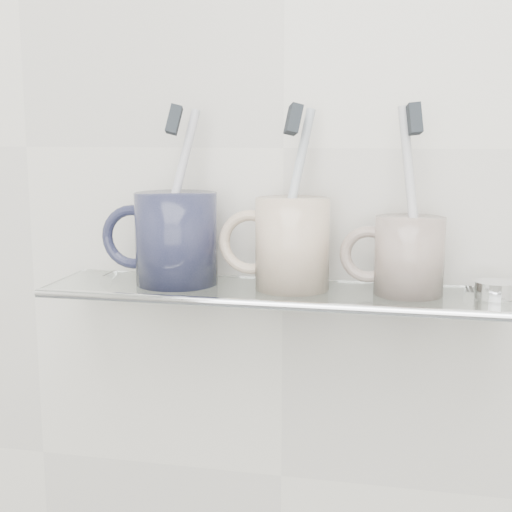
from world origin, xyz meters
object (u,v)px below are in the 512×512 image
(shelf_glass, at_px, (273,292))
(mug_left, at_px, (176,239))
(mug_center, at_px, (292,244))
(mug_right, at_px, (409,256))

(shelf_glass, relative_size, mug_left, 4.90)
(shelf_glass, xyz_separation_m, mug_left, (-0.11, 0.00, 0.06))
(mug_center, xyz_separation_m, mug_right, (0.12, 0.00, -0.01))
(mug_left, bearing_deg, shelf_glass, 10.03)
(shelf_glass, xyz_separation_m, mug_center, (0.02, 0.00, 0.05))
(shelf_glass, bearing_deg, mug_center, 13.90)
(shelf_glass, bearing_deg, mug_right, 1.99)
(shelf_glass, xyz_separation_m, mug_right, (0.14, 0.00, 0.04))
(mug_left, distance_m, mug_center, 0.13)
(mug_left, xyz_separation_m, mug_center, (0.13, 0.00, -0.00))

